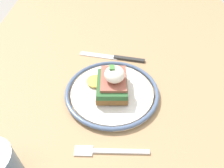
{
  "coord_description": "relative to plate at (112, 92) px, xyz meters",
  "views": [
    {
      "loc": [
        -0.41,
        0.03,
        1.14
      ],
      "look_at": [
        -0.04,
        0.03,
        0.78
      ],
      "focal_mm": 35.0,
      "sensor_mm": 36.0,
      "label": 1
    }
  ],
  "objects": [
    {
      "name": "sandwich",
      "position": [
        -0.0,
        -0.0,
        0.03
      ],
      "size": [
        0.1,
        0.1,
        0.07
      ],
      "color": "brown",
      "rests_on": "plate"
    },
    {
      "name": "knife",
      "position": [
        0.15,
        -0.01,
        -0.01
      ],
      "size": [
        0.06,
        0.19,
        0.01
      ],
      "color": "#2D2D2D",
      "rests_on": "dining_table"
    },
    {
      "name": "dining_table",
      "position": [
        0.04,
        -0.03,
        -0.11
      ],
      "size": [
        1.1,
        0.88,
        0.75
      ],
      "color": "tan",
      "rests_on": "ground_plane"
    },
    {
      "name": "plate",
      "position": [
        0.0,
        0.0,
        0.0
      ],
      "size": [
        0.23,
        0.23,
        0.02
      ],
      "color": "white",
      "rests_on": "dining_table"
    },
    {
      "name": "fork",
      "position": [
        -0.16,
        0.01,
        -0.01
      ],
      "size": [
        0.02,
        0.15,
        0.0
      ],
      "color": "silver",
      "rests_on": "dining_table"
    }
  ]
}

